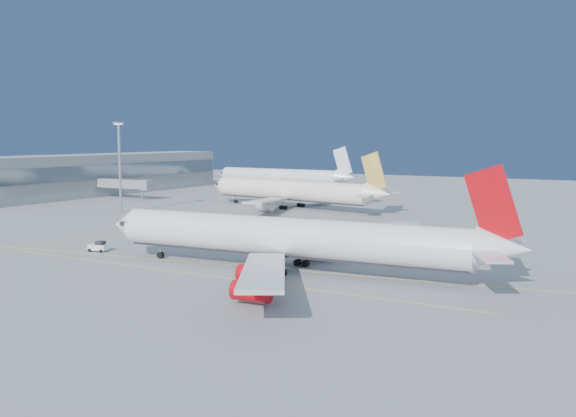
# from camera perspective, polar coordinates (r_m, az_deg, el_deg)

# --- Properties ---
(ground) EXTENTS (500.00, 500.00, 0.00)m
(ground) POSITION_cam_1_polar(r_m,az_deg,el_deg) (115.49, -5.35, -4.36)
(ground) COLOR slate
(ground) RESTS_ON ground
(terminal) EXTENTS (18.40, 110.00, 15.00)m
(terminal) POSITION_cam_1_polar(r_m,az_deg,el_deg) (253.55, -15.70, 3.00)
(terminal) COLOR gray
(terminal) RESTS_ON ground
(jet_bridge) EXTENTS (23.60, 3.60, 6.90)m
(jet_bridge) POSITION_cam_1_polar(r_m,az_deg,el_deg) (229.16, -14.15, 2.12)
(jet_bridge) COLOR gray
(jet_bridge) RESTS_ON ground
(taxiway_lines) EXTENTS (118.86, 140.00, 0.02)m
(taxiway_lines) POSITION_cam_1_polar(r_m,az_deg,el_deg) (129.20, -9.09, -3.26)
(taxiway_lines) COLOR yellow
(taxiway_lines) RESTS_ON ground
(airliner_virgin) EXTENTS (72.27, 64.77, 17.82)m
(airliner_virgin) POSITION_cam_1_polar(r_m,az_deg,el_deg) (102.19, 0.48, -2.68)
(airliner_virgin) COLOR white
(airliner_virgin) RESTS_ON ground
(airliner_etihad) EXTENTS (67.06, 61.32, 17.54)m
(airliner_etihad) POSITION_cam_1_polar(r_m,az_deg,el_deg) (193.10, 0.48, 1.60)
(airliner_etihad) COLOR white
(airliner_etihad) RESTS_ON ground
(airliner_third) EXTENTS (66.72, 61.44, 17.89)m
(airliner_third) POSITION_cam_1_polar(r_m,az_deg,el_deg) (259.88, -0.53, 2.85)
(airliner_third) COLOR white
(airliner_third) RESTS_ON ground
(pushback_tug) EXTENTS (3.84, 2.76, 2.00)m
(pushback_tug) POSITION_cam_1_polar(r_m,az_deg,el_deg) (126.01, -16.49, -3.26)
(pushback_tug) COLOR white
(pushback_tug) RESTS_ON ground
(light_mast) EXTENTS (2.22, 2.22, 25.63)m
(light_mast) POSITION_cam_1_polar(r_m,az_deg,el_deg) (186.68, -14.75, 4.23)
(light_mast) COLOR gray
(light_mast) RESTS_ON ground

